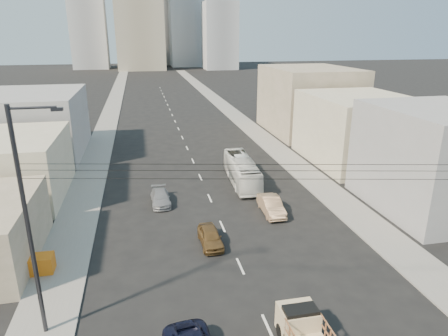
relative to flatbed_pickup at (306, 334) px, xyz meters
name	(u,v)px	position (x,y,z in m)	size (l,w,h in m)	color
sidewalk_left	(112,110)	(-13.01, 70.06, -1.03)	(3.50, 180.00, 0.12)	gray
sidewalk_right	(223,106)	(10.49, 70.06, -1.03)	(3.50, 180.00, 0.12)	gray
lane_dashes	(177,125)	(-1.26, 53.06, -1.09)	(0.15, 104.00, 0.01)	silver
flatbed_pickup	(306,334)	(0.00, 0.00, 0.00)	(1.95, 4.41, 1.90)	#CEB48A
city_bus	(242,170)	(2.74, 23.51, 0.26)	(2.27, 9.69, 2.70)	silver
sedan_brown	(210,237)	(-2.74, 11.35, -0.45)	(1.53, 3.80, 1.29)	brown
sedan_tan	(271,205)	(3.41, 15.66, -0.37)	(1.53, 4.39, 1.45)	#A07D5D
sedan_grey	(160,198)	(-5.90, 19.73, -0.50)	(1.66, 4.09, 1.19)	gray
streetlamp_left	(29,221)	(-12.66, 4.06, 5.34)	(2.36, 0.25, 12.00)	#2D2D33
overhead_wires	(278,171)	(-1.26, 1.56, 7.87)	(23.01, 5.02, 0.72)	black
crate_stack	(39,264)	(-14.26, 9.94, -0.40)	(1.80, 1.20, 1.14)	#D06813
bldg_right_near	(436,159)	(17.74, 14.06, 3.41)	(10.00, 12.00, 9.00)	gray
bldg_right_mid	(357,129)	(18.24, 28.06, 2.91)	(11.00, 14.00, 8.00)	#BBB397
bldg_right_far	(308,100)	(18.74, 44.06, 3.91)	(12.00, 16.00, 10.00)	gray
bldg_left_mid	(1,168)	(-20.26, 24.06, 1.91)	(11.00, 12.00, 6.00)	#BBB397
bldg_left_far	(32,124)	(-20.76, 39.06, 2.91)	(12.00, 16.00, 8.00)	gray
midrise_ne	(187,22)	(16.74, 185.06, 18.91)	(16.00, 16.00, 40.00)	#989BA0
midrise_nw	(89,29)	(-27.26, 180.06, 15.91)	(15.00, 15.00, 34.00)	#989BA0
midrise_back	(159,19)	(4.74, 200.06, 20.91)	(18.00, 18.00, 44.00)	gray
midrise_east	(220,36)	(28.74, 165.06, 12.91)	(14.00, 14.00, 28.00)	#989BA0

